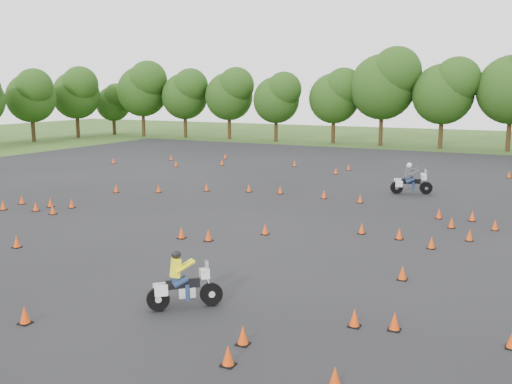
# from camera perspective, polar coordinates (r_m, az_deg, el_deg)

# --- Properties ---
(ground) EXTENTS (140.00, 140.00, 0.00)m
(ground) POSITION_cam_1_polar(r_m,az_deg,el_deg) (23.51, -4.36, -4.44)
(ground) COLOR #2D5119
(ground) RESTS_ON ground
(asphalt_pad) EXTENTS (62.00, 62.00, 0.00)m
(asphalt_pad) POSITION_cam_1_polar(r_m,az_deg,el_deg) (28.68, 1.78, -1.71)
(asphalt_pad) COLOR black
(asphalt_pad) RESTS_ON ground
(treeline) EXTENTS (86.98, 32.80, 10.85)m
(treeline) POSITION_cam_1_polar(r_m,az_deg,el_deg) (55.27, 18.74, 8.43)
(treeline) COLOR #214112
(treeline) RESTS_ON ground
(traffic_cones) EXTENTS (35.81, 33.19, 0.45)m
(traffic_cones) POSITION_cam_1_polar(r_m,az_deg,el_deg) (28.46, 1.99, -1.34)
(traffic_cones) COLOR #E34109
(traffic_cones) RESTS_ON asphalt_pad
(rider_grey) EXTENTS (2.47, 1.59, 1.83)m
(rider_grey) POSITION_cam_1_polar(r_m,az_deg,el_deg) (33.86, 15.29, 1.36)
(rider_grey) COLOR #404347
(rider_grey) RESTS_ON ground
(rider_yellow) EXTENTS (1.99, 1.88, 1.62)m
(rider_yellow) POSITION_cam_1_polar(r_m,az_deg,el_deg) (15.84, -7.12, -8.76)
(rider_yellow) COLOR yellow
(rider_yellow) RESTS_ON ground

